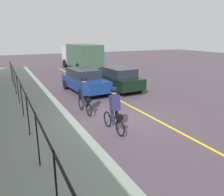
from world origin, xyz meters
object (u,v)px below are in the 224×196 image
(parked_sedan_rear, at_px, (84,80))
(cyclist_lead, at_px, (85,95))
(cyclist_follow, at_px, (115,110))
(box_truck_background, at_px, (81,56))
(patrol_sedan, at_px, (118,78))

(parked_sedan_rear, bearing_deg, cyclist_lead, -22.23)
(cyclist_lead, distance_m, cyclist_follow, 2.61)
(box_truck_background, bearing_deg, patrol_sedan, 171.57)
(cyclist_lead, relative_size, cyclist_follow, 1.00)
(cyclist_follow, distance_m, parked_sedan_rear, 6.74)
(cyclist_lead, bearing_deg, patrol_sedan, -47.26)
(cyclist_lead, distance_m, parked_sedan_rear, 4.28)
(cyclist_lead, xyz_separation_m, box_truck_background, (14.03, -4.66, 0.64))
(cyclist_lead, distance_m, box_truck_background, 14.80)
(patrol_sedan, relative_size, parked_sedan_rear, 0.99)
(cyclist_lead, xyz_separation_m, parked_sedan_rear, (4.04, -1.41, -0.09))
(cyclist_follow, bearing_deg, cyclist_lead, 4.28)
(patrol_sedan, bearing_deg, parked_sedan_rear, 79.94)
(cyclist_lead, relative_size, patrol_sedan, 0.41)
(cyclist_follow, relative_size, parked_sedan_rear, 0.41)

